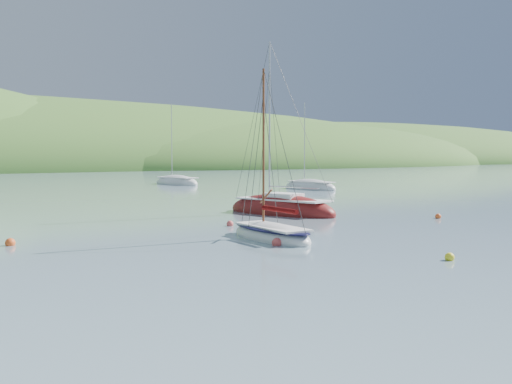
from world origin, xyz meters
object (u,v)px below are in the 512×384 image
sloop_red (281,211)px  distant_sloop_d (310,188)px  daysailer_white (271,235)px  distant_sloop_b (177,183)px

sloop_red → distant_sloop_d: bearing=30.5°
daysailer_white → distant_sloop_d: (26.50, 31.61, -0.02)m
sloop_red → distant_sloop_b: bearing=58.2°
daysailer_white → distant_sloop_d: distant_sloop_d is taller
distant_sloop_d → daysailer_white: bearing=-137.9°
distant_sloop_b → distant_sloop_d: size_ratio=1.08×
distant_sloop_b → distant_sloop_d: distant_sloop_b is taller
daysailer_white → sloop_red: size_ratio=0.69×
daysailer_white → distant_sloop_d: bearing=49.8°
daysailer_white → distant_sloop_b: (17.11, 50.28, -0.01)m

